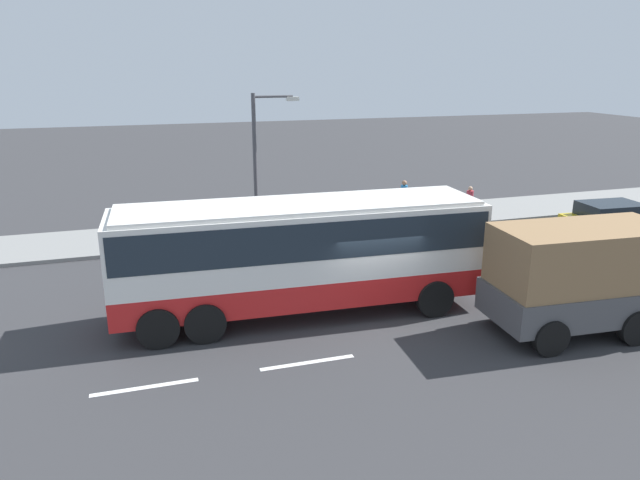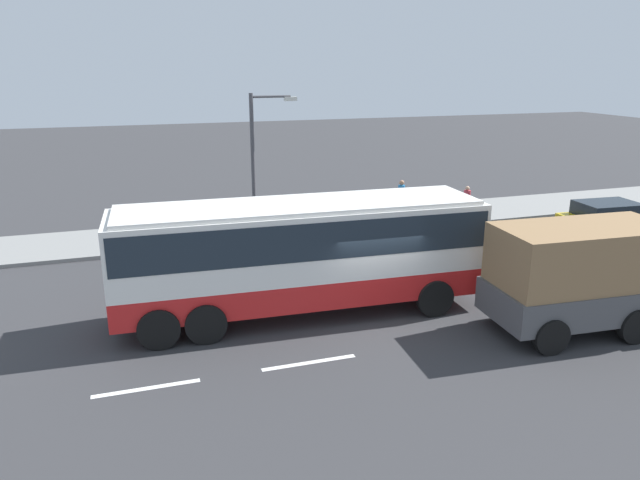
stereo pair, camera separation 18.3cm
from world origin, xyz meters
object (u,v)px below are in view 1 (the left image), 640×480
(coach_bus, at_px, (301,246))
(pedestrian_near_curb, at_px, (470,200))
(street_lamp, at_px, (261,154))
(cargo_truck, at_px, (614,273))
(car_yellow_taxi, at_px, (615,219))
(pedestrian_at_crossing, at_px, (404,196))

(coach_bus, relative_size, pedestrian_near_curb, 7.03)
(coach_bus, height_order, pedestrian_near_curb, coach_bus)
(coach_bus, bearing_deg, street_lamp, 88.56)
(cargo_truck, bearing_deg, street_lamp, 126.45)
(car_yellow_taxi, xyz_separation_m, pedestrian_at_crossing, (-7.18, 5.38, 0.36))
(street_lamp, bearing_deg, pedestrian_near_curb, -0.66)
(car_yellow_taxi, height_order, pedestrian_near_curb, pedestrian_near_curb)
(coach_bus, bearing_deg, pedestrian_near_curb, 39.71)
(cargo_truck, relative_size, street_lamp, 1.27)
(coach_bus, bearing_deg, pedestrian_at_crossing, 52.61)
(car_yellow_taxi, height_order, street_lamp, street_lamp)
(pedestrian_at_crossing, bearing_deg, car_yellow_taxi, 113.59)
(coach_bus, xyz_separation_m, pedestrian_at_crossing, (7.50, 8.96, -0.91))
(car_yellow_taxi, distance_m, pedestrian_near_curb, 6.10)
(coach_bus, relative_size, pedestrian_at_crossing, 6.11)
(coach_bus, height_order, pedestrian_at_crossing, coach_bus)
(pedestrian_near_curb, bearing_deg, car_yellow_taxi, 125.65)
(car_yellow_taxi, bearing_deg, cargo_truck, -129.88)
(cargo_truck, relative_size, car_yellow_taxi, 1.64)
(pedestrian_at_crossing, relative_size, street_lamp, 0.30)
(coach_bus, relative_size, car_yellow_taxi, 2.37)
(car_yellow_taxi, relative_size, pedestrian_at_crossing, 2.57)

